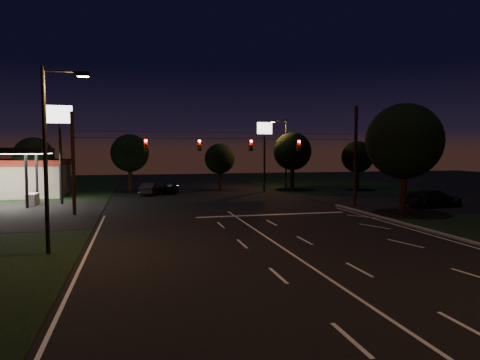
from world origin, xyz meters
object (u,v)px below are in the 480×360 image
object	(u,v)px
car_oncoming_b	(151,189)
car_oncoming_a	(170,187)
utility_pole_right	(354,206)
car_cross	(433,198)
tree_right_near	(403,142)

from	to	relation	value
car_oncoming_b	car_oncoming_a	bearing A→B (deg)	-126.75
utility_pole_right	car_oncoming_a	xyz separation A→B (m)	(-15.41, 15.32, 0.71)
car_oncoming_a	car_cross	xyz separation A→B (m)	(21.61, -18.00, 0.07)
car_oncoming_b	car_cross	bearing A→B (deg)	163.76
tree_right_near	car_oncoming_a	world-z (taller)	tree_right_near
utility_pole_right	car_cross	world-z (taller)	utility_pole_right
utility_pole_right	car_oncoming_a	size ratio (longest dim) A/B	2.15
car_oncoming_a	car_cross	size ratio (longest dim) A/B	0.77
tree_right_near	car_cross	distance (m)	7.10
car_cross	utility_pole_right	bearing A→B (deg)	60.63
tree_right_near	car_cross	world-z (taller)	tree_right_near
car_oncoming_b	car_cross	xyz separation A→B (m)	(23.95, -16.35, 0.09)
utility_pole_right	car_oncoming_b	xyz separation A→B (m)	(-17.75, 13.68, 0.69)
car_cross	car_oncoming_a	bearing A→B (deg)	44.19
tree_right_near	car_oncoming_b	xyz separation A→B (m)	(-19.27, 18.51, -4.98)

